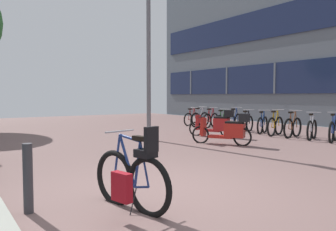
# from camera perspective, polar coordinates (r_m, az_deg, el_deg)

# --- Properties ---
(ground) EXTENTS (21.00, 40.00, 0.13)m
(ground) POSITION_cam_1_polar(r_m,az_deg,el_deg) (6.24, 11.40, -10.56)
(ground) COLOR black
(bicycle_foreground) EXTENTS (0.59, 1.42, 1.14)m
(bicycle_foreground) POSITION_cam_1_polar(r_m,az_deg,el_deg) (4.39, -6.28, -10.69)
(bicycle_foreground) COLOR black
(bicycle_foreground) RESTS_ON ground
(bicycle_rack_00) EXTENTS (1.32, 0.55, 0.98)m
(bicycle_rack_00) POSITION_cam_1_polar(r_m,az_deg,el_deg) (11.99, 26.44, -2.37)
(bicycle_rack_00) COLOR black
(bicycle_rack_00) RESTS_ON ground
(bicycle_rack_01) EXTENTS (1.25, 0.55, 0.96)m
(bicycle_rack_01) POSITION_cam_1_polar(r_m,az_deg,el_deg) (12.32, 23.38, -2.19)
(bicycle_rack_01) COLOR black
(bicycle_rack_01) RESTS_ON ground
(bicycle_rack_02) EXTENTS (1.39, 0.48, 1.00)m
(bicycle_rack_02) POSITION_cam_1_polar(r_m,az_deg,el_deg) (12.70, 20.54, -1.91)
(bicycle_rack_02) COLOR black
(bicycle_rack_02) RESTS_ON ground
(bicycle_rack_03) EXTENTS (1.36, 0.49, 1.00)m
(bicycle_rack_03) POSITION_cam_1_polar(r_m,az_deg,el_deg) (13.12, 17.87, -1.70)
(bicycle_rack_03) COLOR black
(bicycle_rack_03) RESTS_ON ground
(bicycle_rack_04) EXTENTS (1.21, 0.58, 0.95)m
(bicycle_rack_04) POSITION_cam_1_polar(r_m,az_deg,el_deg) (13.69, 15.84, -1.52)
(bicycle_rack_04) COLOR black
(bicycle_rack_04) RESTS_ON ground
(bicycle_rack_05) EXTENTS (1.24, 0.54, 0.95)m
(bicycle_rack_05) POSITION_cam_1_polar(r_m,az_deg,el_deg) (14.09, 13.29, -1.35)
(bicycle_rack_05) COLOR black
(bicycle_rack_05) RESTS_ON ground
(bicycle_rack_06) EXTENTS (1.34, 0.61, 1.02)m
(bicycle_rack_06) POSITION_cam_1_polar(r_m,az_deg,el_deg) (14.63, 11.32, -1.07)
(bicycle_rack_06) COLOR black
(bicycle_rack_06) RESTS_ON ground
(bicycle_rack_07) EXTENTS (1.21, 0.47, 0.92)m
(bicycle_rack_07) POSITION_cam_1_polar(r_m,az_deg,el_deg) (15.13, 9.28, -1.02)
(bicycle_rack_07) COLOR black
(bicycle_rack_07) RESTS_ON ground
(bicycle_rack_08) EXTENTS (1.31, 0.51, 0.97)m
(bicycle_rack_08) POSITION_cam_1_polar(r_m,az_deg,el_deg) (15.64, 7.34, -0.80)
(bicycle_rack_08) COLOR black
(bicycle_rack_08) RESTS_ON ground
(bicycle_rack_09) EXTENTS (1.36, 0.48, 0.98)m
(bicycle_rack_09) POSITION_cam_1_polar(r_m,az_deg,el_deg) (16.16, 5.48, -0.64)
(bicycle_rack_09) COLOR black
(bicycle_rack_09) RESTS_ON ground
(bicycle_rack_10) EXTENTS (1.25, 0.47, 0.92)m
(bicycle_rack_10) POSITION_cam_1_polar(r_m,az_deg,el_deg) (16.78, 4.12, -0.55)
(bicycle_rack_10) COLOR black
(bicycle_rack_10) RESTS_ON ground
(scooter_near) EXTENTS (1.07, 1.67, 0.98)m
(scooter_near) POSITION_cam_1_polar(r_m,az_deg,el_deg) (10.21, 10.22, -2.46)
(scooter_near) COLOR black
(scooter_near) RESTS_ON ground
(scooter_mid) EXTENTS (0.98, 1.59, 1.00)m
(scooter_mid) POSITION_cam_1_polar(r_m,az_deg,el_deg) (12.12, 8.35, -1.50)
(scooter_mid) COLOR black
(scooter_mid) RESTS_ON ground
(lamp_post) EXTENTS (0.20, 0.52, 5.68)m
(lamp_post) POSITION_cam_1_polar(r_m,az_deg,el_deg) (11.27, -3.35, 11.98)
(lamp_post) COLOR slate
(lamp_post) RESTS_ON ground
(bollard_near) EXTENTS (0.12, 0.12, 0.88)m
(bollard_near) POSITION_cam_1_polar(r_m,az_deg,el_deg) (4.59, -22.82, -9.88)
(bollard_near) COLOR #38383D
(bollard_near) RESTS_ON ground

